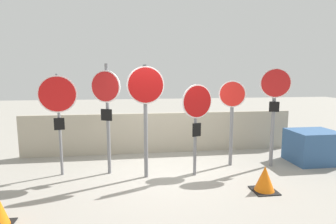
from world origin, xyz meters
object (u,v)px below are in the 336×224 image
object	(u,v)px
stop_sign_4	(232,109)
stop_sign_5	(274,100)
stop_sign_3	(197,111)
stop_sign_2	(146,100)
stop_sign_1	(106,101)
stop_sign_0	(58,102)
storage_crate	(312,146)
traffic_cone_0	(265,179)

from	to	relation	value
stop_sign_4	stop_sign_5	distance (m)	1.05
stop_sign_4	stop_sign_3	bearing A→B (deg)	-125.00
stop_sign_2	stop_sign_4	xyz separation A→B (m)	(2.18, 0.52, -0.30)
stop_sign_3	stop_sign_4	world-z (taller)	stop_sign_4
stop_sign_2	stop_sign_5	bearing A→B (deg)	0.68
stop_sign_1	stop_sign_4	bearing A→B (deg)	26.78
stop_sign_3	stop_sign_0	bearing A→B (deg)	153.50
stop_sign_1	stop_sign_5	world-z (taller)	stop_sign_1
storage_crate	stop_sign_1	bearing A→B (deg)	-178.64
stop_sign_0	traffic_cone_0	distance (m)	4.71
stop_sign_1	stop_sign_3	size ratio (longest dim) A/B	1.22
stop_sign_3	traffic_cone_0	size ratio (longest dim) A/B	4.09
stop_sign_4	stop_sign_5	bearing A→B (deg)	14.81
stop_sign_2	storage_crate	bearing A→B (deg)	1.47
storage_crate	stop_sign_4	bearing A→B (deg)	179.13
stop_sign_0	storage_crate	size ratio (longest dim) A/B	2.00
stop_sign_3	traffic_cone_0	xyz separation A→B (m)	(1.17, -0.99, -1.26)
stop_sign_0	stop_sign_1	bearing A→B (deg)	-11.92
stop_sign_3	stop_sign_4	distance (m)	1.18
traffic_cone_0	stop_sign_3	bearing A→B (deg)	139.76
stop_sign_3	storage_crate	xyz separation A→B (m)	(3.31, 0.52, -1.08)
traffic_cone_0	stop_sign_2	bearing A→B (deg)	155.97
stop_sign_1	traffic_cone_0	distance (m)	3.77
stop_sign_1	stop_sign_2	bearing A→B (deg)	1.57
traffic_cone_0	storage_crate	distance (m)	2.63
stop_sign_0	stop_sign_3	size ratio (longest dim) A/B	1.11
stop_sign_4	stop_sign_2	bearing A→B (deg)	-139.72
stop_sign_1	stop_sign_3	bearing A→B (deg)	12.62
stop_sign_0	stop_sign_1	distance (m)	1.07
stop_sign_4	traffic_cone_0	distance (m)	1.97
stop_sign_2	stop_sign_3	size ratio (longest dim) A/B	1.20
stop_sign_4	traffic_cone_0	size ratio (longest dim) A/B	4.22
stop_sign_2	stop_sign_4	size ratio (longest dim) A/B	1.16
storage_crate	traffic_cone_0	bearing A→B (deg)	-144.87
traffic_cone_0	storage_crate	xyz separation A→B (m)	(2.15, 1.51, 0.17)
stop_sign_0	traffic_cone_0	world-z (taller)	stop_sign_0
stop_sign_1	stop_sign_5	distance (m)	4.06
stop_sign_3	stop_sign_5	distance (m)	2.08
stop_sign_0	stop_sign_1	size ratio (longest dim) A/B	0.91
stop_sign_0	stop_sign_3	bearing A→B (deg)	-17.83
stop_sign_5	storage_crate	xyz separation A→B (m)	(1.27, 0.18, -1.28)
stop_sign_2	stop_sign_5	xyz separation A→B (m)	(3.18, 0.30, -0.07)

